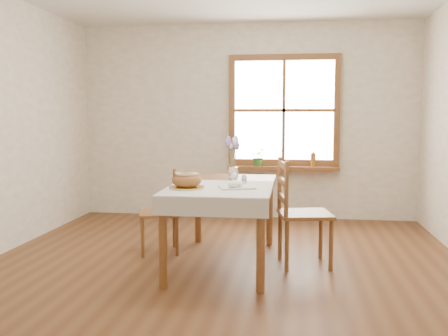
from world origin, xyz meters
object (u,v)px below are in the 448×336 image
(chair_right, at_px, (305,212))
(bread_plate, at_px, (187,188))
(dining_table, at_px, (224,193))
(chair_left, at_px, (159,212))
(flower_vase, at_px, (233,173))

(chair_right, relative_size, bread_plate, 3.35)
(dining_table, xyz_separation_m, chair_left, (-0.70, 0.28, -0.25))
(chair_right, distance_m, flower_vase, 0.86)
(flower_vase, bearing_deg, chair_left, -169.10)
(chair_right, relative_size, flower_vase, 9.29)
(dining_table, distance_m, chair_left, 0.80)
(chair_left, relative_size, chair_right, 0.84)
(bread_plate, bearing_deg, chair_right, 23.49)
(flower_vase, bearing_deg, dining_table, -94.82)
(bread_plate, xyz_separation_m, flower_vase, (0.30, 0.81, 0.04))
(bread_plate, distance_m, flower_vase, 0.87)
(chair_left, height_order, flower_vase, flower_vase)
(chair_left, xyz_separation_m, bread_plate, (0.43, -0.67, 0.35))
(flower_vase, bearing_deg, chair_right, -27.49)
(dining_table, height_order, chair_right, chair_right)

